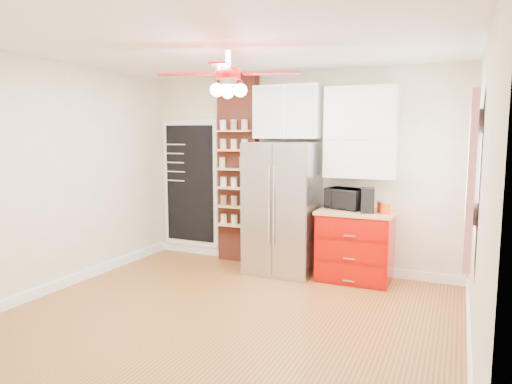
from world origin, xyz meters
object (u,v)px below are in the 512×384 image
at_px(fridge, 283,208).
at_px(red_cabinet, 355,245).
at_px(canister_left, 385,208).
at_px(pantry_jar_oats, 222,163).
at_px(ceiling_fan, 228,75).
at_px(coffee_maker, 367,200).
at_px(toaster_oven, 346,199).

relative_size(fridge, red_cabinet, 1.86).
xyz_separation_m(fridge, canister_left, (1.34, -0.05, 0.09)).
xyz_separation_m(red_cabinet, pantry_jar_oats, (-1.96, 0.10, 0.99)).
distance_m(ceiling_fan, coffee_maker, 2.35).
height_order(red_cabinet, toaster_oven, toaster_oven).
bearing_deg(toaster_oven, red_cabinet, -10.07).
relative_size(ceiling_fan, canister_left, 10.48).
bearing_deg(toaster_oven, coffee_maker, -12.84).
height_order(toaster_oven, canister_left, toaster_oven).
bearing_deg(ceiling_fan, coffee_maker, 55.77).
xyz_separation_m(red_cabinet, canister_left, (0.37, -0.10, 0.51)).
distance_m(ceiling_fan, canister_left, 2.51).
bearing_deg(coffee_maker, toaster_oven, 136.58).
distance_m(red_cabinet, pantry_jar_oats, 2.20).
relative_size(red_cabinet, pantry_jar_oats, 6.79).
height_order(fridge, toaster_oven, fridge).
bearing_deg(pantry_jar_oats, toaster_oven, -0.61).
distance_m(coffee_maker, pantry_jar_oats, 2.16).
xyz_separation_m(canister_left, pantry_jar_oats, (-2.33, 0.20, 0.47)).
bearing_deg(fridge, ceiling_fan, -88.24).
xyz_separation_m(toaster_oven, coffee_maker, (0.31, -0.18, 0.02)).
height_order(canister_left, pantry_jar_oats, pantry_jar_oats).
bearing_deg(pantry_jar_oats, canister_left, -4.90).
bearing_deg(canister_left, fridge, 177.79).
relative_size(red_cabinet, canister_left, 7.04).
bearing_deg(canister_left, red_cabinet, 164.62).
height_order(fridge, canister_left, fridge).
xyz_separation_m(coffee_maker, pantry_jar_oats, (-2.11, 0.20, 0.39)).
bearing_deg(red_cabinet, pantry_jar_oats, 177.14).
relative_size(toaster_oven, coffee_maker, 1.56).
height_order(toaster_oven, pantry_jar_oats, pantry_jar_oats).
xyz_separation_m(fridge, toaster_oven, (0.82, 0.13, 0.16)).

